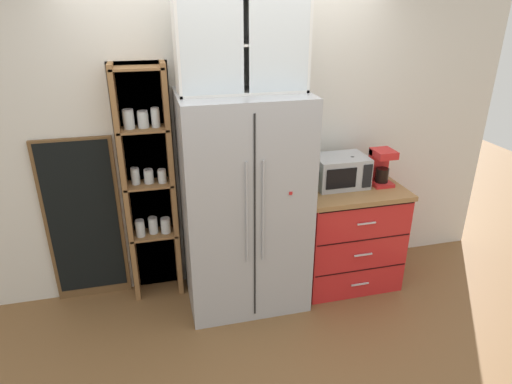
{
  "coord_description": "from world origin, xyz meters",
  "views": [
    {
      "loc": [
        -0.69,
        -3.14,
        2.37
      ],
      "look_at": [
        0.1,
        -0.01,
        0.97
      ],
      "focal_mm": 31.06,
      "sensor_mm": 36.0,
      "label": 1
    }
  ],
  "objects_px": {
    "bottle_green": "(313,179)",
    "bottle_amber": "(351,173)",
    "microwave": "(340,171)",
    "mug_navy": "(355,185)",
    "coffee_maker": "(381,166)",
    "chalkboard_menu": "(84,221)",
    "refrigerator": "(244,203)"
  },
  "relations": [
    {
      "from": "refrigerator",
      "to": "bottle_amber",
      "type": "bearing_deg",
      "value": 3.17
    },
    {
      "from": "refrigerator",
      "to": "bottle_green",
      "type": "relative_size",
      "value": 6.3
    },
    {
      "from": "refrigerator",
      "to": "coffee_maker",
      "type": "bearing_deg",
      "value": 1.95
    },
    {
      "from": "microwave",
      "to": "chalkboard_menu",
      "type": "xyz_separation_m",
      "value": [
        -2.12,
        0.25,
        -0.33
      ]
    },
    {
      "from": "refrigerator",
      "to": "coffee_maker",
      "type": "height_order",
      "value": "refrigerator"
    },
    {
      "from": "coffee_maker",
      "to": "refrigerator",
      "type": "bearing_deg",
      "value": -178.05
    },
    {
      "from": "bottle_green",
      "to": "mug_navy",
      "type": "bearing_deg",
      "value": -1.08
    },
    {
      "from": "coffee_maker",
      "to": "bottle_amber",
      "type": "distance_m",
      "value": 0.27
    },
    {
      "from": "chalkboard_menu",
      "to": "bottle_amber",
      "type": "bearing_deg",
      "value": -7.24
    },
    {
      "from": "microwave",
      "to": "mug_navy",
      "type": "xyz_separation_m",
      "value": [
        0.09,
        -0.11,
        -0.09
      ]
    },
    {
      "from": "coffee_maker",
      "to": "chalkboard_menu",
      "type": "relative_size",
      "value": 0.22
    },
    {
      "from": "coffee_maker",
      "to": "bottle_amber",
      "type": "height_order",
      "value": "coffee_maker"
    },
    {
      "from": "bottle_amber",
      "to": "chalkboard_menu",
      "type": "relative_size",
      "value": 0.18
    },
    {
      "from": "bottle_green",
      "to": "bottle_amber",
      "type": "height_order",
      "value": "bottle_green"
    },
    {
      "from": "microwave",
      "to": "bottle_amber",
      "type": "distance_m",
      "value": 0.09
    },
    {
      "from": "bottle_amber",
      "to": "coffee_maker",
      "type": "bearing_deg",
      "value": -2.36
    },
    {
      "from": "refrigerator",
      "to": "chalkboard_menu",
      "type": "distance_m",
      "value": 1.32
    },
    {
      "from": "mug_navy",
      "to": "bottle_amber",
      "type": "xyz_separation_m",
      "value": [
        -0.0,
        0.08,
        0.07
      ]
    },
    {
      "from": "mug_navy",
      "to": "bottle_amber",
      "type": "height_order",
      "value": "bottle_amber"
    },
    {
      "from": "coffee_maker",
      "to": "chalkboard_menu",
      "type": "bearing_deg",
      "value": 173.28
    },
    {
      "from": "microwave",
      "to": "bottle_amber",
      "type": "height_order",
      "value": "same"
    },
    {
      "from": "microwave",
      "to": "bottle_green",
      "type": "xyz_separation_m",
      "value": [
        -0.28,
        -0.1,
        -0.01
      ]
    },
    {
      "from": "refrigerator",
      "to": "microwave",
      "type": "relative_size",
      "value": 4.0
    },
    {
      "from": "refrigerator",
      "to": "coffee_maker",
      "type": "distance_m",
      "value": 1.22
    },
    {
      "from": "coffee_maker",
      "to": "chalkboard_menu",
      "type": "xyz_separation_m",
      "value": [
        -2.47,
        0.29,
        -0.36
      ]
    },
    {
      "from": "bottle_green",
      "to": "bottle_amber",
      "type": "relative_size",
      "value": 1.07
    },
    {
      "from": "coffee_maker",
      "to": "bottle_green",
      "type": "xyz_separation_m",
      "value": [
        -0.63,
        -0.06,
        -0.03
      ]
    },
    {
      "from": "coffee_maker",
      "to": "bottle_amber",
      "type": "relative_size",
      "value": 1.19
    },
    {
      "from": "coffee_maker",
      "to": "bottle_green",
      "type": "relative_size",
      "value": 1.11
    },
    {
      "from": "coffee_maker",
      "to": "microwave",
      "type": "bearing_deg",
      "value": 173.21
    },
    {
      "from": "microwave",
      "to": "mug_navy",
      "type": "relative_size",
      "value": 3.92
    },
    {
      "from": "bottle_green",
      "to": "chalkboard_menu",
      "type": "xyz_separation_m",
      "value": [
        -1.84,
        0.35,
        -0.33
      ]
    }
  ]
}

